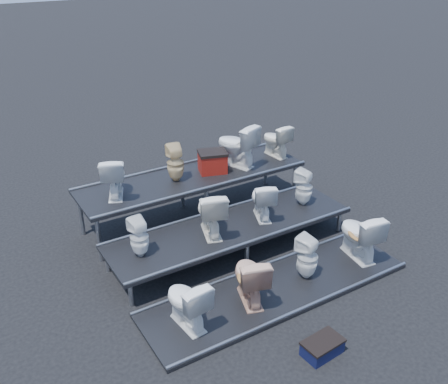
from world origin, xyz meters
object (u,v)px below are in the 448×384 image
toilet_6 (262,199)px  step_stool (322,348)px  toilet_2 (307,257)px  toilet_5 (211,212)px  toilet_4 (139,237)px  toilet_10 (237,145)px  toilet_1 (250,277)px  red_crate (213,163)px  toilet_8 (114,176)px  toilet_11 (276,140)px  toilet_3 (359,234)px  toilet_9 (175,163)px  toilet_7 (304,187)px  toilet_0 (187,302)px

toilet_6 → step_stool: toilet_6 is taller
toilet_2 → toilet_5: (-0.93, 1.30, 0.44)m
toilet_2 → toilet_4: toilet_4 is taller
toilet_2 → toilet_10: size_ratio=0.86×
toilet_1 → red_crate: bearing=-91.3°
toilet_4 → toilet_8: (0.13, 1.30, 0.45)m
toilet_6 → toilet_11: toilet_11 is taller
toilet_1 → toilet_10: (1.43, 2.60, 0.82)m
toilet_3 → step_stool: size_ratio=1.63×
toilet_5 → toilet_9: size_ratio=1.17×
toilet_5 → step_stool: 2.72m
toilet_5 → toilet_8: (-1.09, 1.30, 0.37)m
toilet_1 → toilet_6: 1.75m
toilet_1 → toilet_11: 3.58m
toilet_3 → toilet_5: size_ratio=1.06×
toilet_3 → toilet_10: size_ratio=1.00×
toilet_1 → toilet_9: (0.16, 2.60, 0.75)m
toilet_1 → toilet_4: (-1.10, 1.30, 0.32)m
toilet_3 → toilet_7: toilet_7 is taller
toilet_5 → toilet_7: bearing=-161.7°
toilet_2 → toilet_8: bearing=-69.1°
toilet_0 → toilet_4: size_ratio=1.21×
toilet_3 → toilet_5: bearing=-24.0°
toilet_7 → toilet_8: size_ratio=0.93×
toilet_4 → toilet_9: bearing=-137.7°
toilet_11 → step_stool: bearing=57.8°
toilet_2 → step_stool: bearing=40.9°
toilet_4 → toilet_7: (3.12, 0.00, 0.02)m
toilet_1 → toilet_11: size_ratio=1.19×
toilet_5 → toilet_11: (2.23, 1.30, 0.34)m
toilet_2 → toilet_6: bearing=-110.0°
toilet_2 → red_crate: red_crate is taller
toilet_6 → toilet_10: bearing=-81.7°
toilet_1 → toilet_6: toilet_6 is taller
toilet_4 → toilet_3: bearing=154.3°
toilet_0 → toilet_3: size_ratio=0.91×
toilet_7 → toilet_10: toilet_10 is taller
toilet_2 → toilet_10: (0.38, 2.60, 0.86)m
toilet_2 → toilet_9: size_ratio=1.06×
toilet_5 → toilet_9: 1.35m
toilet_0 → toilet_6: bearing=-153.8°
toilet_7 → toilet_0: bearing=-0.2°
toilet_1 → toilet_2: 1.05m
toilet_6 → toilet_9: toilet_9 is taller
toilet_3 → toilet_6: size_ratio=1.23×
toilet_3 → toilet_6: bearing=-43.5°
toilet_0 → step_stool: (1.23, -1.31, -0.34)m
toilet_1 → toilet_9: 2.71m
toilet_1 → toilet_10: toilet_10 is taller
toilet_6 → toilet_7: toilet_6 is taller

